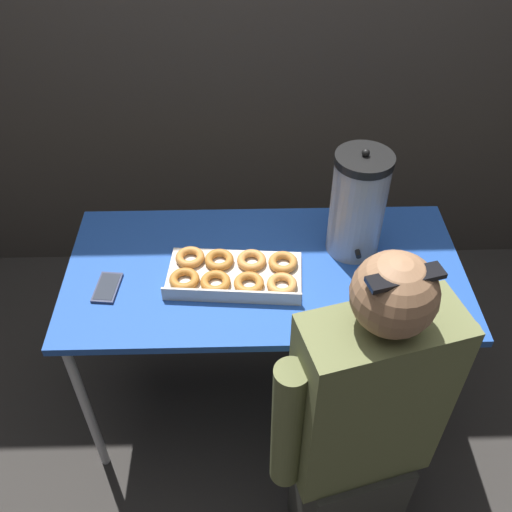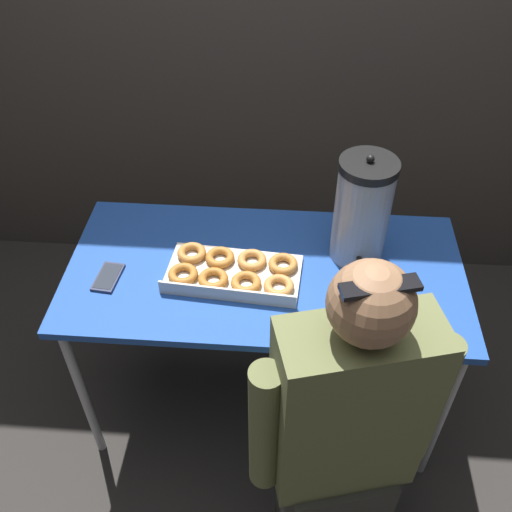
# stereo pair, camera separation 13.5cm
# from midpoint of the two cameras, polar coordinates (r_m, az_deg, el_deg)

# --- Properties ---
(ground_plane) EXTENTS (12.00, 12.00, 0.00)m
(ground_plane) POSITION_cam_midpoint_polar(r_m,az_deg,el_deg) (2.50, -0.86, -13.84)
(ground_plane) COLOR #2D2B28
(folding_table) EXTENTS (1.33, 0.65, 0.75)m
(folding_table) POSITION_cam_midpoint_polar(r_m,az_deg,el_deg) (1.95, -1.07, -2.52)
(folding_table) COLOR #1E479E
(folding_table) RESTS_ON ground
(donut_box) EXTENTS (0.46, 0.27, 0.05)m
(donut_box) POSITION_cam_midpoint_polar(r_m,az_deg,el_deg) (1.87, -4.25, -1.83)
(donut_box) COLOR beige
(donut_box) RESTS_ON folding_table
(coffee_urn) EXTENTS (0.19, 0.21, 0.40)m
(coffee_urn) POSITION_cam_midpoint_polar(r_m,az_deg,el_deg) (1.89, 8.15, 5.08)
(coffee_urn) COLOR #939399
(coffee_urn) RESTS_ON folding_table
(cell_phone) EXTENTS (0.09, 0.14, 0.01)m
(cell_phone) POSITION_cam_midpoint_polar(r_m,az_deg,el_deg) (1.92, -16.61, -3.11)
(cell_phone) COLOR #2D334C
(cell_phone) RESTS_ON folding_table
(person_seated) EXTENTS (0.52, 0.29, 1.29)m
(person_seated) POSITION_cam_midpoint_polar(r_m,az_deg,el_deg) (1.71, 8.12, -17.24)
(person_seated) COLOR #33332D
(person_seated) RESTS_ON ground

